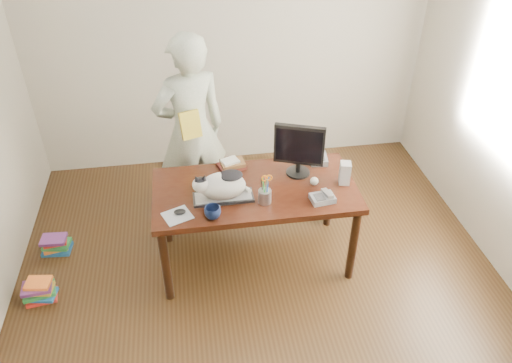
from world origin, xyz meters
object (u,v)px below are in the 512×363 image
at_px(cat, 221,185).
at_px(monitor, 299,148).
at_px(mouse, 180,212).
at_px(calculator, 318,158).
at_px(phone, 323,198).
at_px(baseball, 314,181).
at_px(speaker, 345,173).
at_px(desk, 254,197).
at_px(keyboard, 223,197).
at_px(book_pile_b, 56,244).
at_px(person, 191,131).
at_px(pen_cup, 265,195).
at_px(book_pile_a, 40,291).
at_px(coffee_mug, 213,212).
at_px(book_stack, 232,164).

relative_size(cat, monitor, 0.99).
xyz_separation_m(mouse, calculator, (1.18, 0.53, 0.01)).
bearing_deg(mouse, phone, -22.76).
bearing_deg(monitor, calculator, 57.48).
bearing_deg(baseball, calculator, 69.79).
bearing_deg(speaker, desk, -175.89).
height_order(keyboard, mouse, mouse).
relative_size(keyboard, mouse, 4.44).
xyz_separation_m(phone, book_pile_b, (-2.21, 0.58, -0.71)).
xyz_separation_m(keyboard, person, (-0.20, 0.82, 0.13)).
distance_m(pen_cup, book_pile_b, 1.99).
height_order(keyboard, calculator, calculator).
bearing_deg(desk, pen_cup, -80.01).
distance_m(calculator, person, 1.14).
relative_size(desk, book_pile_b, 6.20).
distance_m(phone, book_pile_a, 2.34).
bearing_deg(book_pile_a, phone, -0.89).
bearing_deg(pen_cup, mouse, -176.12).
distance_m(coffee_mug, book_pile_b, 1.68).
xyz_separation_m(book_stack, person, (-0.31, 0.42, 0.11)).
bearing_deg(pen_cup, coffee_mug, -163.44).
bearing_deg(pen_cup, book_pile_a, -179.59).
height_order(cat, baseball, cat).
relative_size(keyboard, phone, 2.39).
bearing_deg(person, pen_cup, 100.57).
bearing_deg(baseball, mouse, -169.07).
height_order(monitor, book_pile_a, monitor).
bearing_deg(speaker, coffee_mug, -152.56).
relative_size(desk, baseball, 23.87).
bearing_deg(cat, keyboard, 8.36).
height_order(coffee_mug, book_pile_a, coffee_mug).
xyz_separation_m(pen_cup, baseball, (0.42, 0.16, -0.04)).
relative_size(pen_cup, mouse, 2.42).
height_order(coffee_mug, phone, coffee_mug).
relative_size(monitor, speaker, 2.43).
bearing_deg(pen_cup, person, 118.96).
distance_m(pen_cup, person, 1.04).
relative_size(coffee_mug, speaker, 0.65).
distance_m(keyboard, person, 0.85).
height_order(monitor, person, person).
bearing_deg(coffee_mug, desk, 47.16).
relative_size(coffee_mug, baseball, 1.81).
relative_size(book_stack, book_pile_b, 0.96).
bearing_deg(keyboard, person, 103.35).
height_order(desk, baseball, baseball).
relative_size(keyboard, person, 0.26).
xyz_separation_m(monitor, book_pile_b, (-2.09, 0.21, -0.93)).
bearing_deg(keyboard, phone, -10.76).
relative_size(desk, keyboard, 3.48).
height_order(mouse, person, person).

